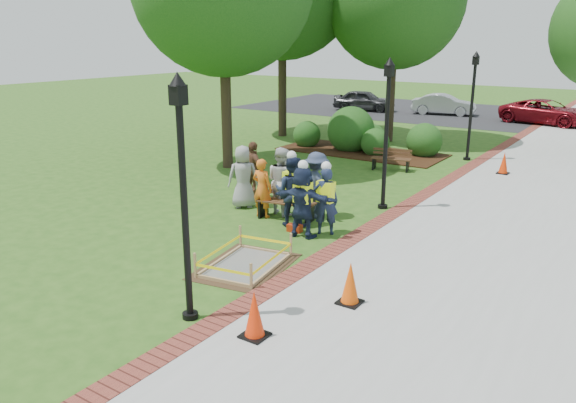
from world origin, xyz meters
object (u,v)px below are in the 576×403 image
Objects in this scene: cone_front at (254,315)px; hivis_worker_c at (292,189)px; lamp_near at (183,182)px; hivis_worker_a at (303,199)px; hivis_worker_b at (326,198)px; bench_near at (286,210)px; wet_concrete_pad at (245,257)px.

cone_front is 5.82m from hivis_worker_c.
hivis_worker_a is (-0.62, 4.66, -1.52)m from lamp_near.
hivis_worker_a is at bearing -125.13° from hivis_worker_b.
hivis_worker_c is at bearing 104.32° from lamp_near.
lamp_near is 2.13× the size of hivis_worker_c.
bench_near is 0.88m from hivis_worker_c.
hivis_worker_b is (0.35, 0.50, -0.04)m from hivis_worker_a.
bench_near is 1.99× the size of cone_front.
hivis_worker_b is at bearing -15.52° from bench_near.
hivis_worker_c is at bearing 117.68° from cone_front.
hivis_worker_c reaches higher than hivis_worker_b.
bench_near is 6.23m from lamp_near.
wet_concrete_pad is at bearing 104.66° from lamp_near.
wet_concrete_pad is 1.28× the size of hivis_worker_c.
lamp_near is 2.29× the size of hivis_worker_b.
hivis_worker_c reaches higher than bench_near.
cone_front is at bearing -48.86° from wet_concrete_pad.
hivis_worker_c is (-2.69, 5.13, 0.58)m from cone_front.
lamp_near reaches higher than wet_concrete_pad.
hivis_worker_c is (-1.06, 0.07, 0.06)m from hivis_worker_b.
bench_near is (-1.11, 3.21, 0.04)m from wet_concrete_pad.
lamp_near is at bearing -86.99° from hivis_worker_b.
wet_concrete_pad is 3.40m from bench_near.
bench_near is at bearing 109.15° from wet_concrete_pad.
lamp_near is (1.73, -5.57, 2.20)m from bench_near.
hivis_worker_b is (-0.27, 5.16, -1.55)m from lamp_near.
hivis_worker_b is at bearing 82.95° from wet_concrete_pad.
cone_front is at bearing -66.53° from hivis_worker_a.
hivis_worker_c is (-0.71, 0.57, 0.02)m from hivis_worker_a.
cone_front is (3.09, -5.47, 0.13)m from bench_near.
hivis_worker_a reaches higher than cone_front.
hivis_worker_a is at bearing -38.78° from hivis_worker_c.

